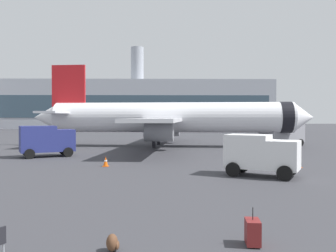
{
  "coord_description": "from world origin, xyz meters",
  "views": [
    {
      "loc": [
        0.02,
        -3.47,
        3.68
      ],
      "look_at": [
        0.53,
        24.34,
        3.0
      ],
      "focal_mm": 37.16,
      "sensor_mm": 36.0,
      "label": 1
    }
  ],
  "objects_px": {
    "service_truck": "(47,140)",
    "rolling_suitcase": "(253,232)",
    "safety_cone_mid": "(106,161)",
    "safety_cone_near": "(42,146)",
    "safety_cone_far": "(298,163)",
    "cargo_van": "(261,153)",
    "airplane_at_gate": "(170,118)",
    "fuel_truck": "(282,132)",
    "traveller_backpack": "(113,243)"
  },
  "relations": [
    {
      "from": "airplane_at_gate",
      "to": "fuel_truck",
      "type": "distance_m",
      "value": 14.48
    },
    {
      "from": "airplane_at_gate",
      "to": "rolling_suitcase",
      "type": "bearing_deg",
      "value": -87.4
    },
    {
      "from": "fuel_truck",
      "to": "traveller_backpack",
      "type": "bearing_deg",
      "value": -115.76
    },
    {
      "from": "cargo_van",
      "to": "safety_cone_far",
      "type": "bearing_deg",
      "value": 43.59
    },
    {
      "from": "safety_cone_mid",
      "to": "service_truck",
      "type": "bearing_deg",
      "value": 134.99
    },
    {
      "from": "safety_cone_mid",
      "to": "rolling_suitcase",
      "type": "bearing_deg",
      "value": -67.18
    },
    {
      "from": "service_truck",
      "to": "rolling_suitcase",
      "type": "height_order",
      "value": "service_truck"
    },
    {
      "from": "service_truck",
      "to": "rolling_suitcase",
      "type": "relative_size",
      "value": 4.8
    },
    {
      "from": "safety_cone_mid",
      "to": "safety_cone_far",
      "type": "height_order",
      "value": "safety_cone_mid"
    },
    {
      "from": "service_truck",
      "to": "rolling_suitcase",
      "type": "distance_m",
      "value": 26.5
    },
    {
      "from": "safety_cone_far",
      "to": "cargo_van",
      "type": "bearing_deg",
      "value": -136.41
    },
    {
      "from": "safety_cone_far",
      "to": "fuel_truck",
      "type": "bearing_deg",
      "value": 74.2
    },
    {
      "from": "safety_cone_near",
      "to": "rolling_suitcase",
      "type": "distance_m",
      "value": 35.27
    },
    {
      "from": "safety_cone_near",
      "to": "rolling_suitcase",
      "type": "xyz_separation_m",
      "value": [
        16.64,
        -31.1,
        0.02
      ]
    },
    {
      "from": "fuel_truck",
      "to": "safety_cone_mid",
      "type": "distance_m",
      "value": 26.76
    },
    {
      "from": "fuel_truck",
      "to": "airplane_at_gate",
      "type": "bearing_deg",
      "value": -179.34
    },
    {
      "from": "fuel_truck",
      "to": "cargo_van",
      "type": "height_order",
      "value": "fuel_truck"
    },
    {
      "from": "cargo_van",
      "to": "safety_cone_far",
      "type": "height_order",
      "value": "cargo_van"
    },
    {
      "from": "service_truck",
      "to": "safety_cone_mid",
      "type": "relative_size",
      "value": 6.96
    },
    {
      "from": "service_truck",
      "to": "rolling_suitcase",
      "type": "xyz_separation_m",
      "value": [
        13.41,
        -22.83,
        -1.22
      ]
    },
    {
      "from": "service_truck",
      "to": "traveller_backpack",
      "type": "height_order",
      "value": "service_truck"
    },
    {
      "from": "airplane_at_gate",
      "to": "traveller_backpack",
      "type": "distance_m",
      "value": 34.84
    },
    {
      "from": "safety_cone_mid",
      "to": "fuel_truck",
      "type": "bearing_deg",
      "value": 42.7
    },
    {
      "from": "cargo_van",
      "to": "safety_cone_mid",
      "type": "xyz_separation_m",
      "value": [
        -10.44,
        4.53,
        -1.08
      ]
    },
    {
      "from": "cargo_van",
      "to": "safety_cone_near",
      "type": "bearing_deg",
      "value": 136.23
    },
    {
      "from": "airplane_at_gate",
      "to": "service_truck",
      "type": "height_order",
      "value": "airplane_at_gate"
    },
    {
      "from": "cargo_van",
      "to": "traveller_backpack",
      "type": "height_order",
      "value": "cargo_van"
    },
    {
      "from": "cargo_van",
      "to": "safety_cone_near",
      "type": "relative_size",
      "value": 6.33
    },
    {
      "from": "airplane_at_gate",
      "to": "rolling_suitcase",
      "type": "relative_size",
      "value": 32.52
    },
    {
      "from": "traveller_backpack",
      "to": "cargo_van",
      "type": "bearing_deg",
      "value": 57.97
    },
    {
      "from": "safety_cone_mid",
      "to": "rolling_suitcase",
      "type": "height_order",
      "value": "rolling_suitcase"
    },
    {
      "from": "fuel_truck",
      "to": "traveller_backpack",
      "type": "xyz_separation_m",
      "value": [
        -16.77,
        -34.75,
        -1.54
      ]
    },
    {
      "from": "airplane_at_gate",
      "to": "traveller_backpack",
      "type": "xyz_separation_m",
      "value": [
        -2.42,
        -34.58,
        -3.42
      ]
    },
    {
      "from": "airplane_at_gate",
      "to": "cargo_van",
      "type": "relative_size",
      "value": 7.42
    },
    {
      "from": "cargo_van",
      "to": "safety_cone_mid",
      "type": "bearing_deg",
      "value": 156.53
    },
    {
      "from": "airplane_at_gate",
      "to": "safety_cone_far",
      "type": "relative_size",
      "value": 50.99
    },
    {
      "from": "service_truck",
      "to": "traveller_backpack",
      "type": "xyz_separation_m",
      "value": [
        9.44,
        -23.2,
        -1.37
      ]
    },
    {
      "from": "safety_cone_mid",
      "to": "safety_cone_near",
      "type": "bearing_deg",
      "value": 123.42
    },
    {
      "from": "service_truck",
      "to": "safety_cone_far",
      "type": "bearing_deg",
      "value": -19.72
    },
    {
      "from": "cargo_van",
      "to": "safety_cone_far",
      "type": "relative_size",
      "value": 6.87
    },
    {
      "from": "service_truck",
      "to": "safety_cone_mid",
      "type": "distance_m",
      "value": 9.38
    },
    {
      "from": "airplane_at_gate",
      "to": "rolling_suitcase",
      "type": "xyz_separation_m",
      "value": [
        1.55,
        -34.21,
        -3.27
      ]
    },
    {
      "from": "cargo_van",
      "to": "service_truck",
      "type": "bearing_deg",
      "value": 146.86
    },
    {
      "from": "airplane_at_gate",
      "to": "rolling_suitcase",
      "type": "height_order",
      "value": "airplane_at_gate"
    },
    {
      "from": "airplane_at_gate",
      "to": "service_truck",
      "type": "bearing_deg",
      "value": -136.17
    },
    {
      "from": "service_truck",
      "to": "safety_cone_mid",
      "type": "height_order",
      "value": "service_truck"
    },
    {
      "from": "cargo_van",
      "to": "rolling_suitcase",
      "type": "xyz_separation_m",
      "value": [
        -3.6,
        -11.72,
        -1.06
      ]
    },
    {
      "from": "service_truck",
      "to": "airplane_at_gate",
      "type": "bearing_deg",
      "value": 43.83
    },
    {
      "from": "safety_cone_far",
      "to": "rolling_suitcase",
      "type": "xyz_separation_m",
      "value": [
        -7.42,
        -15.36,
        0.04
      ]
    },
    {
      "from": "airplane_at_gate",
      "to": "safety_cone_near",
      "type": "distance_m",
      "value": 15.75
    }
  ]
}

